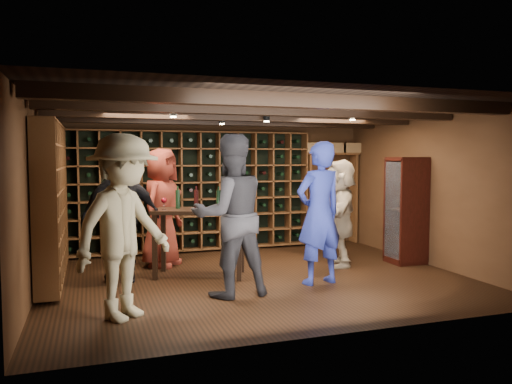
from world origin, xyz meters
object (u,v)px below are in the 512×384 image
object	(u,v)px
guest_woman_black	(121,217)
guest_khaki	(124,227)
man_grey_suit	(230,216)
guest_beige	(340,213)
tasting_table	(199,218)
guest_red_floral	(161,207)
display_cabinet	(406,212)
man_blue_shirt	(319,213)

from	to	relation	value
guest_woman_black	guest_khaki	world-z (taller)	guest_khaki
man_grey_suit	guest_khaki	world-z (taller)	man_grey_suit
guest_woman_black	guest_beige	world-z (taller)	guest_woman_black
man_grey_suit	tasting_table	bearing A→B (deg)	-88.12
guest_red_floral	display_cabinet	bearing A→B (deg)	-70.42
guest_red_floral	guest_beige	xyz separation A→B (m)	(2.78, -0.88, -0.09)
guest_beige	tasting_table	xyz separation A→B (m)	(-2.34, -0.01, 0.00)
man_blue_shirt	guest_red_floral	distance (m)	2.69
man_blue_shirt	man_grey_suit	bearing A→B (deg)	-2.81
display_cabinet	man_grey_suit	bearing A→B (deg)	-163.42
guest_woman_black	tasting_table	distance (m)	1.13
tasting_table	guest_woman_black	bearing A→B (deg)	-157.48
display_cabinet	man_blue_shirt	xyz separation A→B (m)	(-1.99, -0.80, 0.14)
guest_khaki	guest_beige	bearing A→B (deg)	-14.97
man_blue_shirt	guest_red_floral	xyz separation A→B (m)	(-1.93, 1.87, -0.04)
display_cabinet	man_blue_shirt	distance (m)	2.14
man_blue_shirt	tasting_table	size ratio (longest dim) A/B	1.34
guest_red_floral	guest_beige	bearing A→B (deg)	-72.67
man_grey_suit	tasting_table	xyz separation A→B (m)	(-0.15, 1.17, -0.16)
display_cabinet	man_grey_suit	world-z (taller)	man_grey_suit
display_cabinet	guest_khaki	size ratio (longest dim) A/B	0.86
man_blue_shirt	man_grey_suit	size ratio (longest dim) A/B	0.96
display_cabinet	guest_red_floral	bearing A→B (deg)	164.72
man_blue_shirt	tasting_table	bearing A→B (deg)	-44.19
man_grey_suit	guest_red_floral	xyz separation A→B (m)	(-0.59, 2.06, -0.07)
man_blue_shirt	tasting_table	xyz separation A→B (m)	(-1.50, 0.97, -0.12)
guest_beige	display_cabinet	bearing A→B (deg)	104.56
guest_red_floral	guest_woman_black	world-z (taller)	guest_red_floral
man_blue_shirt	guest_woman_black	distance (m)	2.79
guest_red_floral	guest_khaki	bearing A→B (deg)	-161.56
guest_beige	tasting_table	size ratio (longest dim) A/B	1.17
display_cabinet	guest_beige	distance (m)	1.15
guest_woman_black	guest_beige	size ratio (longest dim) A/B	1.07
guest_red_floral	man_grey_suit	bearing A→B (deg)	-129.17
tasting_table	guest_red_floral	bearing A→B (deg)	137.06
man_grey_suit	tasting_table	distance (m)	1.19
guest_beige	man_blue_shirt	bearing A→B (deg)	-16.50
guest_woman_black	tasting_table	world-z (taller)	guest_woman_black
guest_woman_black	guest_khaki	size ratio (longest dim) A/B	0.92
guest_khaki	man_grey_suit	bearing A→B (deg)	-19.86
tasting_table	display_cabinet	bearing A→B (deg)	17.96
man_blue_shirt	guest_woman_black	xyz separation A→B (m)	(-2.62, 0.94, -0.07)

